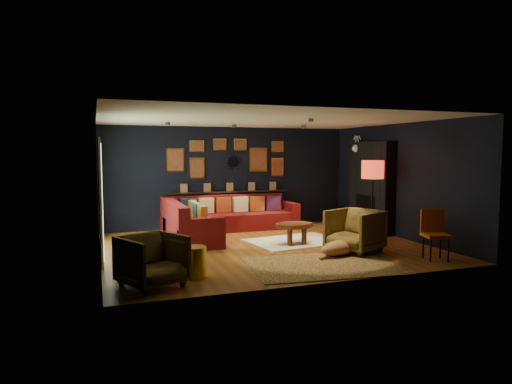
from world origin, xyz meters
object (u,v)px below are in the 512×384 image
object	(u,v)px
pouf	(194,231)
armchair_right	(355,229)
orange_chair	(434,230)
dog	(339,245)
floor_lamp	(373,173)
gold_stool	(194,262)
coffee_table	(294,227)
armchair_left	(152,258)
sectional	(215,220)

from	to	relation	value
pouf	armchair_right	world-z (taller)	armchair_right
orange_chair	dog	bearing A→B (deg)	168.98
pouf	orange_chair	xyz separation A→B (m)	(3.77, -3.25, 0.34)
orange_chair	floor_lamp	bearing A→B (deg)	107.16
gold_stool	orange_chair	bearing A→B (deg)	-3.37
coffee_table	gold_stool	bearing A→B (deg)	-144.71
armchair_left	pouf	bearing A→B (deg)	41.81
gold_stool	floor_lamp	bearing A→B (deg)	21.56
sectional	coffee_table	size ratio (longest dim) A/B	3.67
orange_chair	gold_stool	bearing A→B (deg)	-166.29
pouf	orange_chair	bearing A→B (deg)	-40.71
dog	orange_chair	bearing A→B (deg)	-48.33
coffee_table	armchair_right	world-z (taller)	armchair_right
armchair_right	gold_stool	bearing A→B (deg)	-101.70
armchair_left	floor_lamp	world-z (taller)	floor_lamp
armchair_left	floor_lamp	distance (m)	5.54
orange_chair	coffee_table	bearing A→B (deg)	149.82
sectional	floor_lamp	size ratio (longest dim) A/B	1.93
floor_lamp	dog	size ratio (longest dim) A/B	1.45
armchair_right	floor_lamp	size ratio (longest dim) A/B	0.52
sectional	floor_lamp	world-z (taller)	floor_lamp
armchair_left	dog	world-z (taller)	armchair_left
armchair_right	dog	xyz separation A→B (m)	(-0.46, -0.21, -0.26)
sectional	dog	distance (m)	3.45
coffee_table	armchair_right	distance (m)	1.32
armchair_right	sectional	bearing A→B (deg)	-168.21
gold_stool	dog	size ratio (longest dim) A/B	0.40
pouf	floor_lamp	xyz separation A→B (m)	(3.77, -1.25, 1.30)
armchair_right	floor_lamp	xyz separation A→B (m)	(1.04, 0.98, 1.04)
pouf	dog	size ratio (longest dim) A/B	0.43
floor_lamp	armchair_left	bearing A→B (deg)	-158.39
armchair_right	gold_stool	world-z (taller)	armchair_right
sectional	coffee_table	xyz separation A→B (m)	(1.24, -1.82, 0.05)
armchair_right	gold_stool	distance (m)	3.44
sectional	dog	bearing A→B (deg)	-62.09
sectional	coffee_table	world-z (taller)	sectional
armchair_left	dog	bearing A→B (deg)	-13.84
sectional	dog	world-z (taller)	sectional
gold_stool	dog	xyz separation A→B (m)	(2.89, 0.54, -0.04)
coffee_table	orange_chair	world-z (taller)	orange_chair
gold_stool	pouf	bearing A→B (deg)	78.35
pouf	armchair_right	xyz separation A→B (m)	(2.73, -2.23, 0.26)
armchair_left	coffee_table	bearing A→B (deg)	6.06
armchair_right	orange_chair	distance (m)	1.46
orange_chair	dog	world-z (taller)	orange_chair
coffee_table	floor_lamp	size ratio (longest dim) A/B	0.52
floor_lamp	dog	world-z (taller)	floor_lamp
coffee_table	armchair_left	xyz separation A→B (m)	(-3.17, -2.04, 0.05)
coffee_table	armchair_right	xyz separation A→B (m)	(0.84, -1.02, 0.09)
coffee_table	armchair_right	bearing A→B (deg)	-50.48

